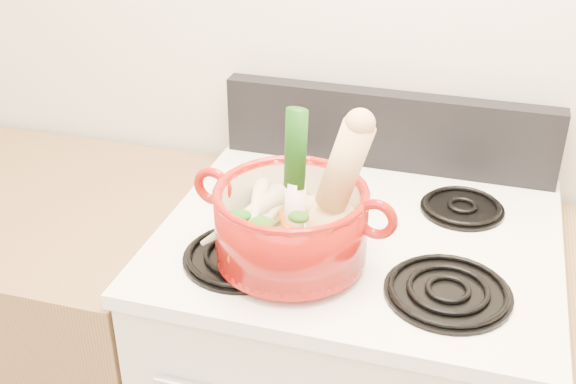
% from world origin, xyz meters
% --- Properties ---
extents(wall_back, '(3.50, 0.02, 2.60)m').
position_xyz_m(wall_back, '(0.00, 1.75, 1.30)').
color(wall_back, silver).
rests_on(wall_back, floor).
extents(cooktop, '(0.78, 0.67, 0.03)m').
position_xyz_m(cooktop, '(0.00, 1.40, 0.93)').
color(cooktop, white).
rests_on(cooktop, stove_body).
extents(control_backsplash, '(0.76, 0.05, 0.18)m').
position_xyz_m(control_backsplash, '(0.00, 1.70, 1.04)').
color(control_backsplash, black).
rests_on(control_backsplash, cooktop).
extents(burner_front_left, '(0.22, 0.22, 0.02)m').
position_xyz_m(burner_front_left, '(-0.19, 1.24, 0.96)').
color(burner_front_left, black).
rests_on(burner_front_left, cooktop).
extents(burner_front_right, '(0.22, 0.22, 0.02)m').
position_xyz_m(burner_front_right, '(0.19, 1.24, 0.96)').
color(burner_front_right, black).
rests_on(burner_front_right, cooktop).
extents(burner_back_left, '(0.17, 0.17, 0.02)m').
position_xyz_m(burner_back_left, '(-0.19, 1.54, 0.96)').
color(burner_back_left, black).
rests_on(burner_back_left, cooktop).
extents(burner_back_right, '(0.17, 0.17, 0.02)m').
position_xyz_m(burner_back_right, '(0.19, 1.54, 0.96)').
color(burner_back_right, black).
rests_on(burner_back_right, cooktop).
extents(dutch_oven, '(0.30, 0.30, 0.14)m').
position_xyz_m(dutch_oven, '(-0.10, 1.25, 1.04)').
color(dutch_oven, '#940F09').
rests_on(dutch_oven, burner_front_left).
extents(pot_handle_left, '(0.08, 0.02, 0.08)m').
position_xyz_m(pot_handle_left, '(-0.25, 1.27, 1.08)').
color(pot_handle_left, '#940F09').
rests_on(pot_handle_left, dutch_oven).
extents(pot_handle_right, '(0.08, 0.02, 0.08)m').
position_xyz_m(pot_handle_right, '(0.06, 1.24, 1.08)').
color(pot_handle_right, '#940F09').
rests_on(pot_handle_right, dutch_oven).
extents(squash, '(0.18, 0.13, 0.27)m').
position_xyz_m(squash, '(-0.03, 1.27, 1.12)').
color(squash, '#E0AD73').
rests_on(squash, dutch_oven).
extents(leek, '(0.05, 0.07, 0.27)m').
position_xyz_m(leek, '(-0.10, 1.27, 1.13)').
color(leek, white).
rests_on(leek, dutch_oven).
extents(ginger, '(0.08, 0.07, 0.04)m').
position_xyz_m(ginger, '(-0.09, 1.36, 1.02)').
color(ginger, tan).
rests_on(ginger, dutch_oven).
extents(parsnip_0, '(0.12, 0.21, 0.06)m').
position_xyz_m(parsnip_0, '(-0.15, 1.29, 1.02)').
color(parsnip_0, beige).
rests_on(parsnip_0, dutch_oven).
extents(parsnip_1, '(0.05, 0.19, 0.05)m').
position_xyz_m(parsnip_1, '(-0.15, 1.27, 1.02)').
color(parsnip_1, beige).
rests_on(parsnip_1, dutch_oven).
extents(parsnip_2, '(0.07, 0.20, 0.06)m').
position_xyz_m(parsnip_2, '(-0.16, 1.29, 1.03)').
color(parsnip_2, beige).
rests_on(parsnip_2, dutch_oven).
extents(parsnip_3, '(0.14, 0.19, 0.06)m').
position_xyz_m(parsnip_3, '(-0.19, 1.25, 1.04)').
color(parsnip_3, beige).
rests_on(parsnip_3, dutch_oven).
extents(parsnip_4, '(0.07, 0.21, 0.06)m').
position_xyz_m(parsnip_4, '(-0.14, 1.33, 1.04)').
color(parsnip_4, beige).
rests_on(parsnip_4, dutch_oven).
extents(parsnip_5, '(0.07, 0.21, 0.06)m').
position_xyz_m(parsnip_5, '(-0.17, 1.28, 1.05)').
color(parsnip_5, beige).
rests_on(parsnip_5, dutch_oven).
extents(carrot_0, '(0.07, 0.17, 0.05)m').
position_xyz_m(carrot_0, '(-0.14, 1.21, 1.02)').
color(carrot_0, '#B85A09').
rests_on(carrot_0, dutch_oven).
extents(carrot_1, '(0.04, 0.14, 0.04)m').
position_xyz_m(carrot_1, '(-0.16, 1.21, 1.02)').
color(carrot_1, '#C44209').
rests_on(carrot_1, dutch_oven).
extents(carrot_2, '(0.10, 0.15, 0.04)m').
position_xyz_m(carrot_2, '(-0.10, 1.24, 1.03)').
color(carrot_2, '#DA650A').
rests_on(carrot_2, dutch_oven).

